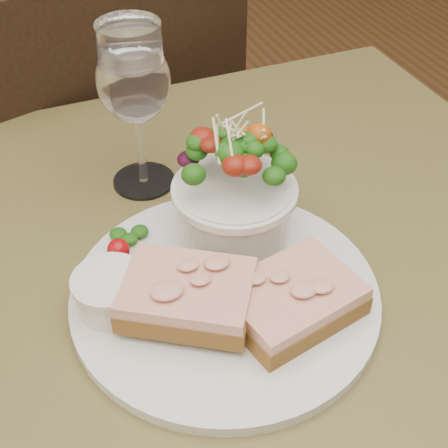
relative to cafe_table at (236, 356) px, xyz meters
name	(u,v)px	position (x,y,z in m)	size (l,w,h in m)	color
cafe_table	(236,356)	(0.00, 0.00, 0.00)	(0.80, 0.80, 0.75)	#4C4920
chair_far	(108,239)	(-0.03, 0.62, -0.36)	(0.52, 0.52, 0.90)	black
dinner_plate	(225,294)	(-0.02, 0.00, 0.11)	(0.28, 0.28, 0.01)	silver
sandwich_front	(292,299)	(0.03, -0.05, 0.13)	(0.13, 0.11, 0.03)	#543416
sandwich_back	(188,295)	(-0.06, -0.02, 0.14)	(0.14, 0.13, 0.03)	#543416
ramekin	(110,291)	(-0.12, 0.01, 0.13)	(0.06, 0.06, 0.04)	silver
salad_bowl	(235,188)	(0.02, 0.06, 0.17)	(0.11, 0.11, 0.13)	silver
garnish	(127,245)	(-0.08, 0.08, 0.12)	(0.05, 0.04, 0.02)	#0E3B0A
wine_glass	(134,86)	(-0.03, 0.19, 0.22)	(0.08, 0.08, 0.18)	white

